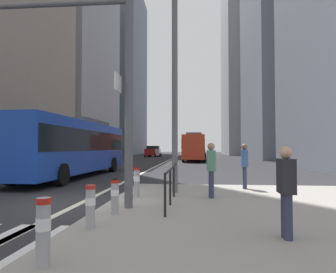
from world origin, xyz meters
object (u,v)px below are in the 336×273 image
Objects in this scene: pedestrian_far at (286,188)px; car_oncoming_mid at (155,151)px; street_lamp_post at (175,45)px; traffic_signal_gantry at (57,57)px; bollard_back at (137,181)px; bollard_right at (115,195)px; car_oncoming_far at (152,151)px; bollard_front at (43,229)px; city_bus_blue_oncoming at (73,145)px; city_bus_red_receding at (195,146)px; pedestrian_waiting at (211,167)px; pedestrian_walking at (245,164)px; car_receding_far at (199,151)px; bollard_left at (90,204)px; car_receding_near at (200,152)px.

car_oncoming_mid is at bearing 100.17° from pedestrian_far.
street_lamp_post reaches higher than pedestrian_far.
bollard_back is at bearing 42.05° from traffic_signal_gantry.
street_lamp_post is 5.99m from bollard_right.
car_oncoming_mid and car_oncoming_far have the same top height.
bollard_front is 5.60m from bollard_back.
street_lamp_post is (6.24, -6.26, 3.45)m from city_bus_blue_oncoming.
city_bus_blue_oncoming is at bearing 110.97° from bollard_front.
bollard_front is at bearing -91.55° from bollard_right.
city_bus_red_receding is at bearing 83.34° from traffic_signal_gantry.
pedestrian_far is at bearing -66.40° from street_lamp_post.
pedestrian_walking is (1.36, 2.18, -0.00)m from pedestrian_waiting.
car_receding_far reaches higher than pedestrian_waiting.
car_oncoming_mid reaches higher than bollard_back.
bollard_back is 4.33m from pedestrian_walking.
traffic_signal_gantry is (3.27, -9.07, 2.26)m from city_bus_blue_oncoming.
car_oncoming_mid is 44.19m from street_lamp_post.
traffic_signal_gantry is at bearing -70.16° from city_bus_blue_oncoming.
car_receding_far is 5.74× the size of bollard_right.
city_bus_red_receding reaches higher than bollard_back.
car_oncoming_far reaches higher than pedestrian_far.
bollard_front is 0.53× the size of pedestrian_walking.
pedestrian_far is (5.22, -2.36, -3.09)m from traffic_signal_gantry.
bollard_front is 0.98× the size of bollard_back.
traffic_signal_gantry reaches higher than car_oncoming_far.
bollard_front is 1.91m from bollard_left.
car_receding_far is at bearing 91.35° from pedestrian_walking.
car_receding_far is 1.08× the size of car_oncoming_far.
car_oncoming_far is at bearing -134.71° from car_receding_far.
bollard_front is (-1.88, -34.67, -1.19)m from city_bus_red_receding.
street_lamp_post is (2.96, 2.81, 1.18)m from traffic_signal_gantry.
car_oncoming_far is (-8.40, -8.49, -0.00)m from car_receding_far.
street_lamp_post is 4.74× the size of pedestrian_waiting.
car_oncoming_mid is 46.54m from traffic_signal_gantry.
pedestrian_far is at bearing -87.18° from city_bus_red_receding.
city_bus_red_receding is 23.63m from car_receding_far.
car_oncoming_mid is at bearing 156.70° from car_receding_near.
car_receding_near is 4.53× the size of bollard_front.
car_oncoming_mid is 0.72m from car_oncoming_far.
street_lamp_post is 8.92× the size of bollard_front.
city_bus_red_receding is at bearing 92.82° from pedestrian_far.
pedestrian_far is at bearing -50.06° from bollard_back.
pedestrian_far is (3.37, -4.03, 0.35)m from bollard_back.
city_bus_blue_oncoming is 7.20× the size of pedestrian_waiting.
pedestrian_waiting reaches higher than bollard_back.
bollard_left is at bearing -105.08° from street_lamp_post.
city_bus_blue_oncoming is at bearing 126.62° from pedestrian_far.
pedestrian_far is (0.89, -56.71, 0.02)m from car_receding_far.
car_oncoming_far is at bearing 96.83° from bollard_left.
car_oncoming_far is at bearing 100.57° from pedestrian_waiting.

